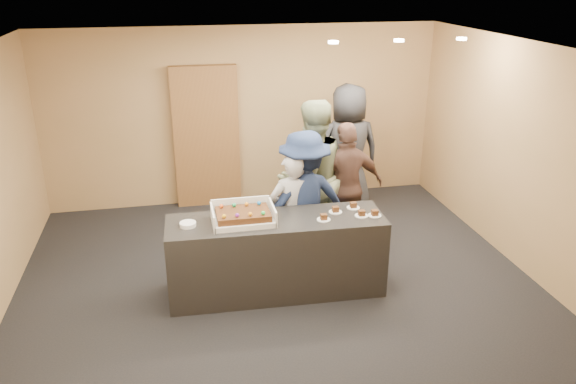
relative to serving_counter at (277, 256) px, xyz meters
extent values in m
plane|color=black|center=(0.04, 0.36, -0.45)|extent=(6.00, 6.00, 0.00)
plane|color=white|center=(0.04, 0.36, 2.25)|extent=(6.00, 6.00, 0.00)
cube|color=#9A7A4A|center=(0.04, 2.86, 0.90)|extent=(6.00, 0.04, 2.70)
cube|color=#9A7A4A|center=(0.04, -2.14, 0.90)|extent=(6.00, 0.04, 2.70)
cube|color=#9A7A4A|center=(3.04, 0.36, 0.90)|extent=(0.04, 5.00, 2.70)
cube|color=black|center=(0.00, 0.00, 0.00)|extent=(2.42, 0.79, 0.90)
cube|color=brown|center=(-0.55, 2.77, 0.63)|extent=(0.98, 0.15, 2.16)
cube|color=white|center=(-0.36, 0.00, 0.48)|extent=(0.65, 0.45, 0.06)
cube|color=white|center=(-0.69, 0.00, 0.54)|extent=(0.02, 0.45, 0.18)
cube|color=white|center=(-0.04, 0.00, 0.54)|extent=(0.02, 0.45, 0.18)
cube|color=white|center=(-0.36, 0.23, 0.55)|extent=(0.65, 0.02, 0.20)
cube|color=#381D0C|center=(-0.36, 0.00, 0.54)|extent=(0.57, 0.39, 0.07)
sphere|color=#E8571B|center=(-0.58, 0.14, 0.60)|extent=(0.04, 0.04, 0.04)
sphere|color=#199750|center=(-0.44, 0.14, 0.60)|extent=(0.04, 0.04, 0.04)
sphere|color=orange|center=(-0.30, 0.14, 0.60)|extent=(0.04, 0.04, 0.04)
sphere|color=#1A80E5|center=(-0.17, 0.14, 0.60)|extent=(0.04, 0.04, 0.04)
sphere|color=orange|center=(-0.58, -0.14, 0.60)|extent=(0.04, 0.04, 0.04)
sphere|color=purple|center=(-0.44, -0.14, 0.60)|extent=(0.04, 0.04, 0.04)
sphere|color=orange|center=(-0.30, -0.14, 0.60)|extent=(0.04, 0.04, 0.04)
sphere|color=#28CB51|center=(-0.17, -0.14, 0.60)|extent=(0.04, 0.04, 0.04)
cylinder|color=white|center=(-0.95, 0.02, 0.47)|extent=(0.18, 0.18, 0.04)
cylinder|color=white|center=(0.51, -0.12, 0.45)|extent=(0.15, 0.15, 0.01)
cube|color=#381D0C|center=(0.51, -0.12, 0.49)|extent=(0.07, 0.06, 0.06)
cylinder|color=white|center=(0.69, 0.05, 0.45)|extent=(0.15, 0.15, 0.01)
cube|color=#381D0C|center=(0.69, 0.05, 0.49)|extent=(0.07, 0.06, 0.06)
cylinder|color=white|center=(0.94, -0.11, 0.45)|extent=(0.15, 0.15, 0.01)
cube|color=#381D0C|center=(0.94, -0.11, 0.49)|extent=(0.07, 0.06, 0.06)
cylinder|color=white|center=(0.92, 0.13, 0.45)|extent=(0.15, 0.15, 0.01)
cube|color=#381D0C|center=(0.92, 0.13, 0.49)|extent=(0.07, 0.06, 0.06)
cylinder|color=white|center=(1.09, -0.13, 0.45)|extent=(0.15, 0.15, 0.01)
cube|color=#381D0C|center=(1.09, -0.13, 0.49)|extent=(0.07, 0.06, 0.06)
imported|color=#AFAEB4|center=(0.27, 0.45, 0.30)|extent=(0.59, 0.43, 1.50)
imported|color=gray|center=(0.64, 0.99, 0.54)|extent=(1.18, 1.06, 1.98)
imported|color=#182446|center=(0.44, 0.55, 0.41)|extent=(1.21, 0.82, 1.72)
imported|color=brown|center=(1.09, 0.92, 0.40)|extent=(1.03, 0.52, 1.69)
imported|color=#29292E|center=(1.42, 1.92, 0.54)|extent=(0.98, 0.65, 1.97)
cylinder|color=#FFEAC6|center=(0.84, 0.86, 2.22)|extent=(0.12, 0.12, 0.03)
cylinder|color=#FFEAC6|center=(1.64, 0.86, 2.22)|extent=(0.12, 0.12, 0.03)
cylinder|color=#FFEAC6|center=(2.44, 0.86, 2.22)|extent=(0.12, 0.12, 0.03)
camera|label=1|loc=(-1.02, -5.50, 3.01)|focal=35.00mm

